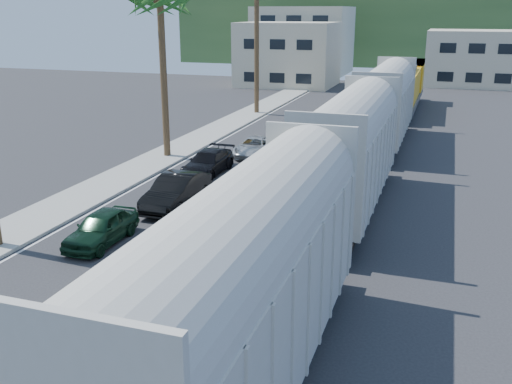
% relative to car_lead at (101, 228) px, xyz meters
% --- Properties ---
extents(ground, '(140.00, 140.00, 0.00)m').
position_rel_car_lead_xyz_m(ground, '(4.12, -7.77, -0.70)').
color(ground, '#28282B').
rests_on(ground, ground).
extents(sidewalk, '(3.00, 90.00, 0.15)m').
position_rel_car_lead_xyz_m(sidewalk, '(-4.38, 17.23, -0.62)').
color(sidewalk, gray).
rests_on(sidewalk, ground).
extents(rails, '(1.56, 100.00, 0.06)m').
position_rel_car_lead_xyz_m(rails, '(9.12, 20.23, -0.67)').
color(rails, black).
rests_on(rails, ground).
extents(median, '(0.45, 60.00, 0.85)m').
position_rel_car_lead_xyz_m(median, '(4.12, 12.19, -0.61)').
color(median, gray).
rests_on(median, ground).
extents(lane_markings, '(9.42, 90.00, 0.01)m').
position_rel_car_lead_xyz_m(lane_markings, '(1.97, 17.23, -0.69)').
color(lane_markings, silver).
rests_on(lane_markings, ground).
extents(freight_train, '(3.00, 60.94, 5.85)m').
position_rel_car_lead_xyz_m(freight_train, '(9.12, 13.17, 2.21)').
color(freight_train, '#B4B2A5').
rests_on(freight_train, ground).
extents(buildings, '(38.00, 27.00, 10.00)m').
position_rel_car_lead_xyz_m(buildings, '(-2.29, 63.88, 3.66)').
color(buildings, '#BFB798').
rests_on(buildings, ground).
extents(hillside, '(80.00, 20.00, 12.00)m').
position_rel_car_lead_xyz_m(hillside, '(4.12, 92.23, 5.30)').
color(hillside, '#385628').
rests_on(hillside, ground).
extents(car_lead, '(1.76, 4.14, 1.39)m').
position_rel_car_lead_xyz_m(car_lead, '(0.00, 0.00, 0.00)').
color(car_lead, black).
rests_on(car_lead, ground).
extents(car_second, '(1.79, 5.03, 1.65)m').
position_rel_car_lead_xyz_m(car_second, '(0.94, 5.19, 0.13)').
color(car_second, black).
rests_on(car_second, ground).
extents(car_third, '(2.14, 4.84, 1.38)m').
position_rel_car_lead_xyz_m(car_third, '(-0.02, 11.40, -0.01)').
color(car_third, black).
rests_on(car_third, ground).
extents(car_rear, '(2.37, 4.63, 1.25)m').
position_rel_car_lead_xyz_m(car_rear, '(1.20, 16.51, -0.07)').
color(car_rear, '#B3B6B8').
rests_on(car_rear, ground).
extents(cyclist, '(1.48, 2.01, 2.11)m').
position_rel_car_lead_xyz_m(cyclist, '(5.29, -6.97, -0.04)').
color(cyclist, '#9EA0A5').
rests_on(cyclist, ground).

